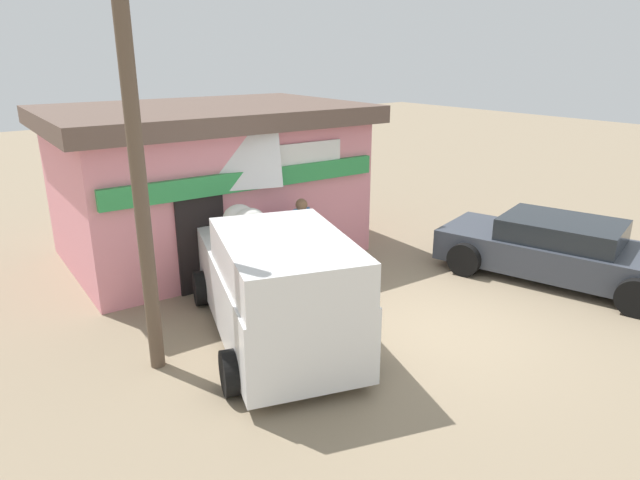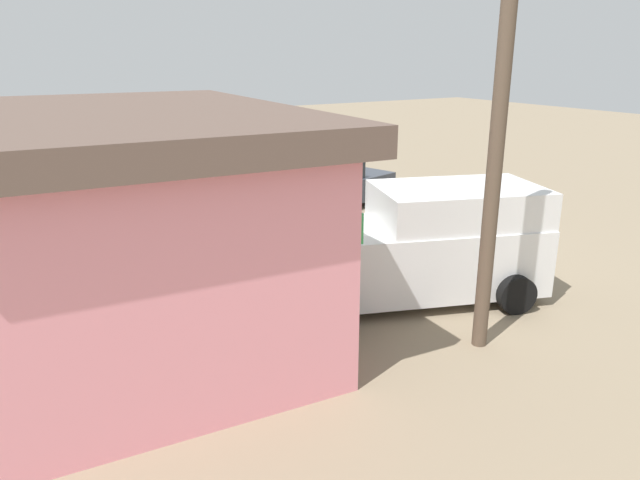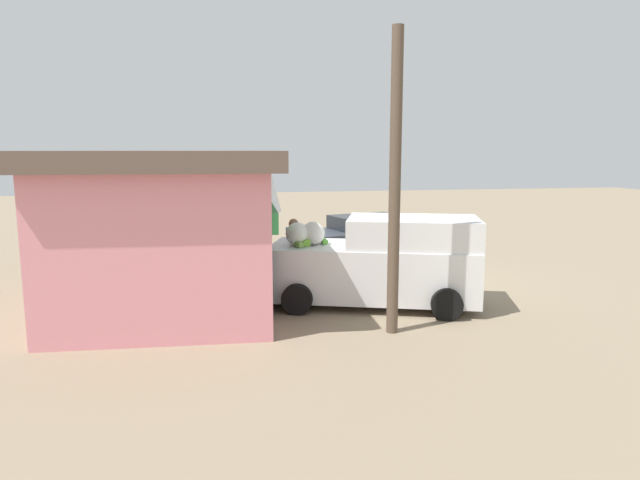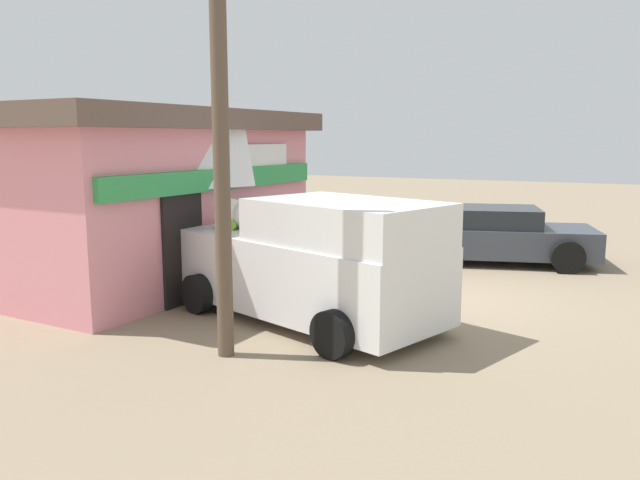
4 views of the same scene
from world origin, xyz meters
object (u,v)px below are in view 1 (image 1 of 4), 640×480
(storefront_bar, at_px, (208,179))
(parked_sedan, at_px, (559,250))
(customer_bending, at_px, (253,253))
(paint_bucket, at_px, (359,261))
(delivery_van, at_px, (274,282))
(vendor_standing, at_px, (302,234))
(unloaded_banana_pile, at_px, (240,261))

(storefront_bar, height_order, parked_sedan, storefront_bar)
(parked_sedan, xyz_separation_m, customer_bending, (-5.16, 2.83, 0.29))
(paint_bucket, bearing_deg, delivery_van, -155.22)
(delivery_van, height_order, parked_sedan, delivery_van)
(paint_bucket, bearing_deg, customer_bending, 178.40)
(storefront_bar, relative_size, customer_bending, 4.66)
(paint_bucket, bearing_deg, vendor_standing, 172.13)
(parked_sedan, distance_m, paint_bucket, 3.89)
(vendor_standing, distance_m, customer_bending, 1.16)
(parked_sedan, height_order, vendor_standing, vendor_standing)
(storefront_bar, bearing_deg, delivery_van, -104.81)
(delivery_van, xyz_separation_m, customer_bending, (0.50, 1.43, -0.05))
(vendor_standing, distance_m, unloaded_banana_pile, 1.51)
(storefront_bar, relative_size, vendor_standing, 4.00)
(unloaded_banana_pile, bearing_deg, parked_sedan, -40.40)
(customer_bending, height_order, unloaded_banana_pile, customer_bending)
(storefront_bar, relative_size, parked_sedan, 1.38)
(delivery_van, bearing_deg, parked_sedan, -13.87)
(delivery_van, distance_m, paint_bucket, 3.33)
(storefront_bar, relative_size, paint_bucket, 20.46)
(unloaded_banana_pile, bearing_deg, delivery_van, -108.96)
(delivery_van, bearing_deg, vendor_standing, 43.03)
(storefront_bar, height_order, customer_bending, storefront_bar)
(storefront_bar, height_order, vendor_standing, storefront_bar)
(customer_bending, distance_m, unloaded_banana_pile, 1.43)
(vendor_standing, relative_size, customer_bending, 1.16)
(delivery_van, height_order, vendor_standing, delivery_van)
(vendor_standing, height_order, unloaded_banana_pile, vendor_standing)
(parked_sedan, bearing_deg, customer_bending, 151.31)
(customer_bending, bearing_deg, parked_sedan, -28.69)
(storefront_bar, xyz_separation_m, vendor_standing, (0.54, -2.65, -0.67))
(customer_bending, distance_m, paint_bucket, 2.55)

